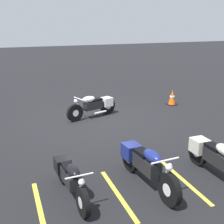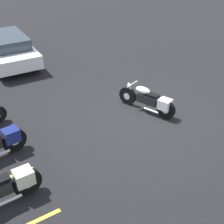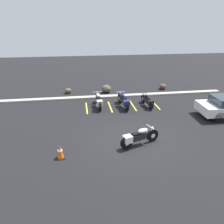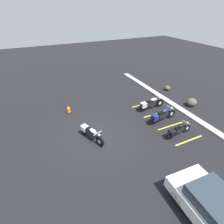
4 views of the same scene
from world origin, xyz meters
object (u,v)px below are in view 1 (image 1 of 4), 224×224
traffic_cone (172,98)px  parked_bike_1 (145,164)px  parked_bike_0 (216,158)px  parked_bike_2 (70,177)px  motorcycle_white_featured (94,105)px

traffic_cone → parked_bike_1: bearing=54.8°
parked_bike_0 → traffic_cone: 6.24m
parked_bike_0 → traffic_cone: (-2.23, -5.83, -0.18)m
parked_bike_2 → traffic_cone: bearing=129.3°
parked_bike_1 → traffic_cone: 6.81m
parked_bike_0 → parked_bike_2: size_ratio=1.16×
parked_bike_2 → traffic_cone: (-5.61, -5.48, -0.11)m
parked_bike_0 → motorcycle_white_featured: bearing=-167.0°
parked_bike_0 → parked_bike_1: bearing=-100.3°
parked_bike_1 → parked_bike_2: 1.69m
parked_bike_0 → parked_bike_2: parked_bike_0 is taller
parked_bike_0 → parked_bike_1: 1.72m
parked_bike_1 → traffic_cone: size_ratio=3.56×
motorcycle_white_featured → parked_bike_2: motorcycle_white_featured is taller
parked_bike_1 → traffic_cone: parked_bike_1 is taller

